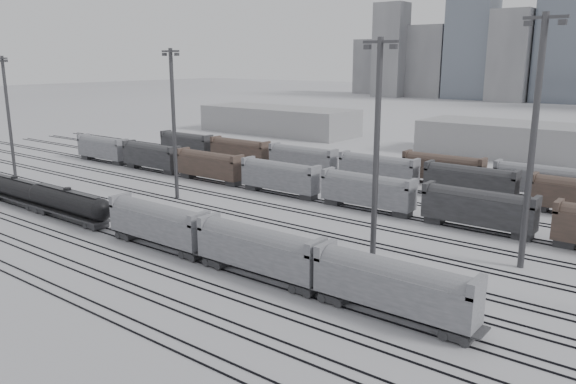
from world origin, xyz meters
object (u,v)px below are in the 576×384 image
Objects in this scene: tank_car_b at (68,202)px; tank_car_a at (16,189)px; hopper_car_c at (394,284)px; light_mast_a at (8,114)px; hopper_car_b at (259,248)px; hopper_car_a at (158,221)px; light_mast_c at (376,150)px.

tank_car_a is at bearing 180.00° from tank_car_b.
tank_car_b is at bearing 0.00° from tank_car_a.
tank_car_b is 1.22× the size of hopper_car_c.
tank_car_b is 38.64m from light_mast_a.
hopper_car_c reaches higher than tank_car_a.
hopper_car_b is 1.01× the size of hopper_car_c.
light_mast_c reaches higher than hopper_car_a.
hopper_car_c is at bearing -52.74° from light_mast_c.
light_mast_a is 79.58m from light_mast_c.
tank_car_b is (15.11, 0.00, 0.15)m from tank_car_a.
hopper_car_b is (35.81, 0.00, 0.73)m from tank_car_b.
tank_car_b is 51.43m from hopper_car_c.
hopper_car_a is (34.76, 0.00, 0.85)m from tank_car_a.
tank_car_a is at bearing -26.25° from light_mast_a.
hopper_car_b is (50.92, 0.00, 0.87)m from tank_car_a.
light_mast_c is (-7.83, 10.29, 9.79)m from hopper_car_c.
hopper_car_c is 88.46m from light_mast_a.
light_mast_a reaches higher than tank_car_b.
hopper_car_a is 16.16m from hopper_car_b.
light_mast_c is (23.95, 10.29, 9.78)m from hopper_car_a.
hopper_car_a is 1.00× the size of hopper_car_b.
tank_car_a is 1.15× the size of hopper_car_a.
tank_car_a is 0.76× the size of light_mast_a.
light_mast_a is at bearing 169.52° from hopper_car_a.
light_mast_c is (79.57, -0.00, 0.85)m from light_mast_a.
hopper_car_b is 15.61m from hopper_car_c.
hopper_car_c is at bearing 0.00° from tank_car_a.
hopper_car_b reaches higher than hopper_car_a.
hopper_car_b reaches higher than hopper_car_c.
tank_car_b is at bearing 180.00° from hopper_car_a.
light_mast_a is at bearing 153.75° from tank_car_a.
hopper_car_b is at bearing 0.00° from tank_car_b.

